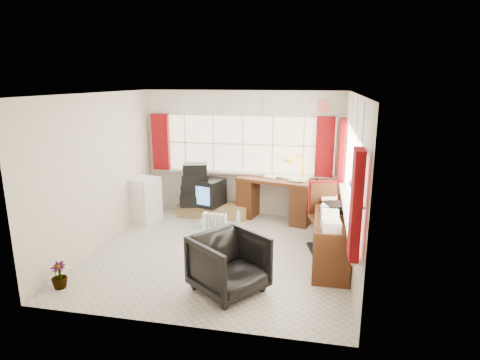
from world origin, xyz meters
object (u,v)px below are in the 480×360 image
Objects in this scene: credenza at (330,233)px; radiator at (216,232)px; desk at (276,196)px; office_chair at (229,264)px; tv_bench at (214,210)px; desk_lamp at (303,161)px; crt_tv at (207,192)px; task_chair at (323,213)px; mini_fridge at (144,200)px.

radiator is at bearing 176.09° from credenza.
desk is at bearing 60.41° from radiator.
office_chair is (-0.28, -2.94, -0.08)m from desk.
desk is 1.30m from tv_bench.
office_chair is at bearing -95.45° from desk.
desk is at bearing 31.87° from office_chair.
desk_lamp is 0.67× the size of crt_tv.
desk_lamp is 0.56× the size of office_chair.
task_chair is at bearing 2.23° from office_chair.
desk is at bearing 14.60° from mini_fridge.
credenza is at bearing -15.03° from mini_fridge.
crt_tv is at bearing -172.52° from desk_lamp.
office_chair is at bearing -45.79° from mini_fridge.
credenza is (1.30, 1.34, 0.01)m from office_chair.
office_chair is (-0.78, -3.03, -0.78)m from desk_lamp.
tv_bench is (-2.16, 1.17, -0.46)m from task_chair.
radiator reaches higher than tv_bench.
desk_lamp is 3.22m from office_chair.
desk is 0.79× the size of credenza.
office_chair is (-1.19, -1.69, -0.20)m from task_chair.
credenza reaches higher than tv_bench.
radiator is (-0.56, 1.47, -0.17)m from office_chair.
mini_fridge is at bearing -156.61° from crt_tv.
task_chair is 0.42m from credenza.
radiator is 1.45m from crt_tv.
credenza is at bearing -71.52° from task_chair.
tv_bench is (-1.25, -0.08, -0.34)m from desk.
office_chair is 0.42× the size of credenza.
crt_tv reaches higher than tv_bench.
tv_bench is at bearing 24.61° from mini_fridge.
radiator is at bearing -68.38° from crt_tv.
radiator is at bearing -26.18° from mini_fridge.
credenza is at bearing -3.91° from radiator.
desk is 3.34× the size of desk_lamp.
task_chair is 1.28× the size of mini_fridge.
task_chair reaches higher than credenza.
mini_fridge is at bearing -165.40° from desk.
task_chair is at bearing -25.76° from crt_tv.
desk_lamp reaches higher than task_chair.
office_chair is at bearing -125.09° from task_chair.
desk is 0.87m from desk_lamp.
radiator is 0.27× the size of credenza.
mini_fridge is (-3.41, 0.60, -0.16)m from task_chair.
task_chair is 1.31× the size of office_chair.
mini_fridge is (-3.00, -0.74, -0.73)m from desk_lamp.
task_chair is 1.55× the size of crt_tv.
task_chair reaches higher than mini_fridge.
tv_bench is (-1.75, -0.17, -1.04)m from desk_lamp.
desk is at bearing 122.61° from credenza.
task_chair is 2.07m from office_chair.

